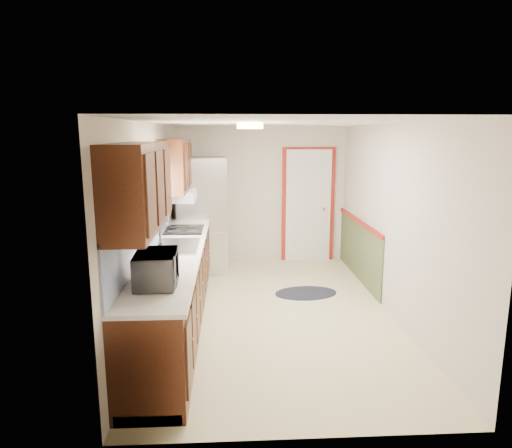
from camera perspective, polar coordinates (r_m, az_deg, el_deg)
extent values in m
cube|color=beige|center=(6.02, 2.14, -10.95)|extent=(3.20, 5.20, 0.12)
cube|color=white|center=(5.58, 2.32, 12.53)|extent=(3.20, 5.20, 0.12)
cube|color=beige|center=(8.14, 0.59, 3.67)|extent=(3.20, 0.10, 2.40)
cube|color=beige|center=(3.28, 6.33, -8.00)|extent=(3.20, 0.10, 2.40)
cube|color=beige|center=(5.74, -12.86, 0.16)|extent=(0.10, 5.20, 2.40)
cube|color=beige|center=(6.01, 16.63, 0.46)|extent=(0.10, 5.20, 2.40)
cube|color=#3B1A0D|center=(5.60, -9.98, -7.95)|extent=(0.60, 4.00, 0.90)
cube|color=white|center=(5.46, -9.99, -3.29)|extent=(0.63, 4.00, 0.04)
cube|color=#5680D1|center=(5.44, -13.26, -0.29)|extent=(0.02, 4.00, 0.55)
cube|color=#3B1A0D|center=(4.06, -14.53, 4.50)|extent=(0.35, 1.40, 0.75)
cube|color=#3B1A0D|center=(6.71, -10.06, 7.24)|extent=(0.35, 1.20, 0.75)
cube|color=white|center=(5.47, -13.25, 4.08)|extent=(0.02, 1.00, 0.90)
cube|color=orange|center=(5.44, -12.94, 7.75)|extent=(0.05, 1.12, 0.24)
cube|color=#B7B7BC|center=(5.55, -9.93, -2.78)|extent=(0.52, 0.82, 0.02)
cube|color=white|center=(6.80, -9.46, 3.50)|extent=(0.45, 0.60, 0.15)
cube|color=maroon|center=(8.24, 6.51, 2.29)|extent=(0.94, 0.05, 2.08)
cube|color=white|center=(8.21, 6.54, 2.26)|extent=(0.80, 0.04, 2.00)
cube|color=#48552F|center=(7.42, 12.73, -3.27)|extent=(0.02, 2.30, 0.90)
cube|color=maroon|center=(7.31, 12.79, 0.30)|extent=(0.04, 2.30, 0.06)
cylinder|color=#FFD88C|center=(5.36, -0.74, 12.16)|extent=(0.30, 0.30, 0.06)
imported|color=white|center=(4.18, -12.35, -5.05)|extent=(0.33, 0.55, 0.36)
cube|color=#B7B7BC|center=(7.59, -6.83, 1.12)|extent=(0.87, 0.83, 1.90)
cylinder|color=black|center=(7.23, -9.10, -0.22)|extent=(0.02, 0.02, 1.33)
ellipsoid|color=black|center=(6.71, 6.25, -8.57)|extent=(0.97, 0.69, 0.01)
cube|color=black|center=(6.47, -8.97, -0.69)|extent=(0.53, 0.63, 0.02)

